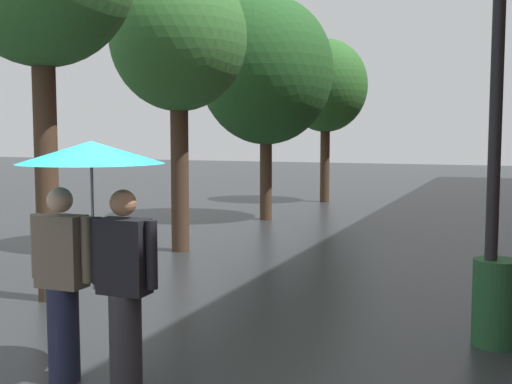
% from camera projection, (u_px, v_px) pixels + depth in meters
% --- Properties ---
extents(street_tree_1, '(2.36, 2.36, 4.98)m').
position_uv_depth(street_tree_1, '(178.00, 39.00, 10.96)').
color(street_tree_1, '#473323').
rests_on(street_tree_1, ground).
extents(street_tree_2, '(3.16, 3.16, 5.29)m').
position_uv_depth(street_tree_2, '(266.00, 71.00, 15.06)').
color(street_tree_2, '#473323').
rests_on(street_tree_2, ground).
extents(street_tree_3, '(2.49, 2.49, 4.86)m').
position_uv_depth(street_tree_3, '(326.00, 86.00, 19.07)').
color(street_tree_3, '#473323').
rests_on(street_tree_3, ground).
extents(couple_under_umbrella, '(1.19, 1.17, 2.00)m').
position_uv_depth(couple_under_umbrella, '(92.00, 220.00, 5.14)').
color(couple_under_umbrella, '#1E233D').
rests_on(couple_under_umbrella, ground).
extents(street_lamp_post, '(0.24, 0.24, 4.35)m').
position_uv_depth(street_lamp_post, '(497.00, 82.00, 6.01)').
color(street_lamp_post, black).
rests_on(street_lamp_post, ground).
extents(litter_bin, '(0.44, 0.44, 0.85)m').
position_uv_depth(litter_bin, '(495.00, 303.00, 6.21)').
color(litter_bin, '#1E4C28').
rests_on(litter_bin, ground).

